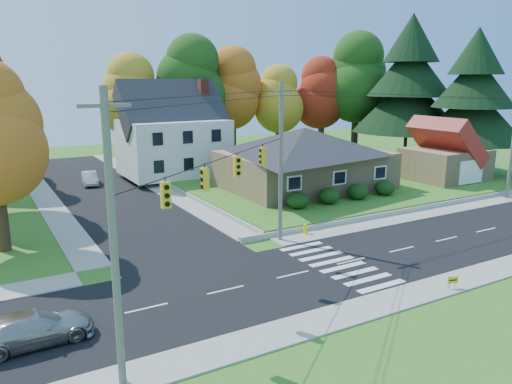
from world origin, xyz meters
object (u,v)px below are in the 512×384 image
silver_sedan (33,328)px  fire_hydrant (305,229)px  white_car (90,178)px  ranch_house (304,157)px

silver_sedan → fire_hydrant: bearing=-72.1°
white_car → fire_hydrant: white_car is taller
ranch_house → silver_sedan: ranch_house is taller
fire_hydrant → white_car: bearing=110.8°
white_car → silver_sedan: bearing=-98.7°
silver_sedan → fire_hydrant: silver_sedan is taller
silver_sedan → fire_hydrant: size_ratio=6.04×
ranch_house → fire_hydrant: ranch_house is taller
ranch_house → silver_sedan: 30.08m
ranch_house → fire_hydrant: size_ratio=19.35×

